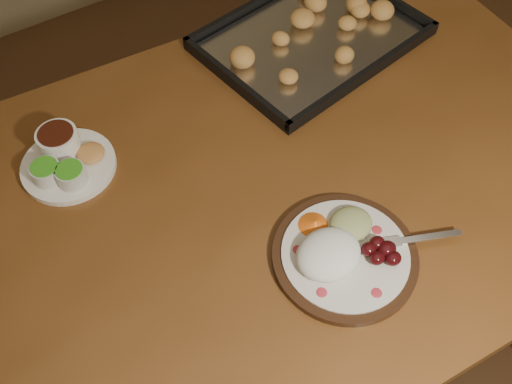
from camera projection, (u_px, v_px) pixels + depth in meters
dining_table at (251, 218)px, 1.13m from camera, size 1.56×1.00×0.75m
dinner_plate at (342, 252)px, 0.96m from camera, size 0.32×0.25×0.06m
condiment_saucer at (65, 159)px, 1.07m from camera, size 0.18×0.18×0.06m
baking_tray at (311, 36)px, 1.28m from camera, size 0.51×0.41×0.05m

